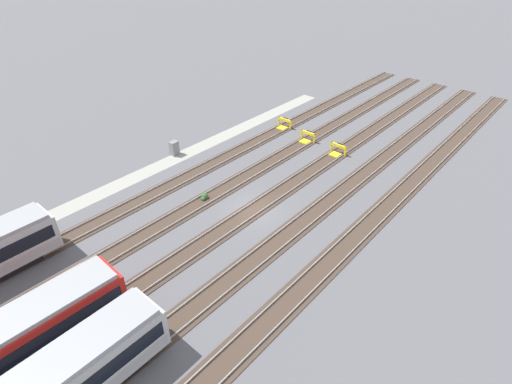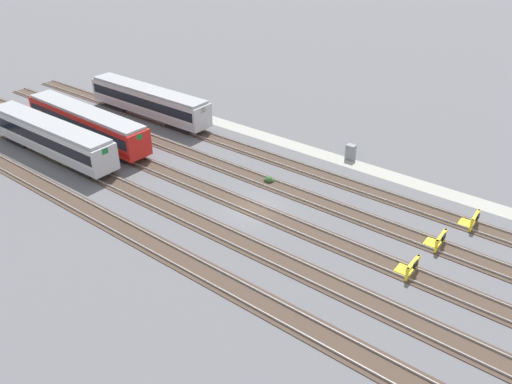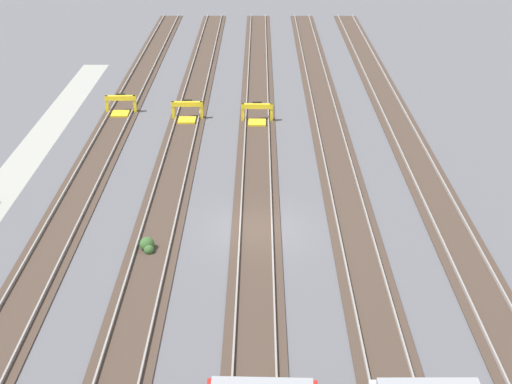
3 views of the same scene
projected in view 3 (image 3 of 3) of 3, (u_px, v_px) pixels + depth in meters
The scene contains 10 objects.
ground_plane at pixel (256, 230), 32.12m from camera, with size 400.00×400.00×0.00m, color #5B5B60.
rail_track_nearest at pixel (61, 229), 32.14m from camera, with size 90.00×2.23×0.21m.
rail_track_near_inner at pixel (158, 229), 32.12m from camera, with size 90.00×2.24×0.21m.
rail_track_middle at pixel (256, 229), 32.10m from camera, with size 90.00×2.24×0.21m.
rail_track_far_inner at pixel (354, 230), 32.08m from camera, with size 90.00×2.23×0.21m.
rail_track_farthest at pixel (452, 230), 32.06m from camera, with size 90.00×2.23×0.21m.
bumper_stop_nearest_track at pixel (120, 106), 45.89m from camera, with size 1.37×2.01×1.22m.
bumper_stop_near_inner_track at pixel (187, 113), 44.80m from camera, with size 1.35×2.00×1.22m.
bumper_stop_middle_track at pixel (257, 115), 44.42m from camera, with size 1.35×2.00×1.22m.
weed_clump at pixel (147, 245), 30.41m from camera, with size 0.92×0.70×0.64m.
Camera 3 is at (28.14, 0.14, 15.58)m, focal length 50.00 mm.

